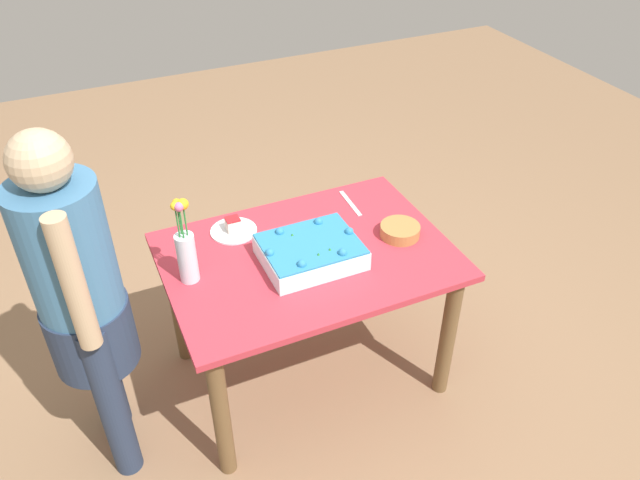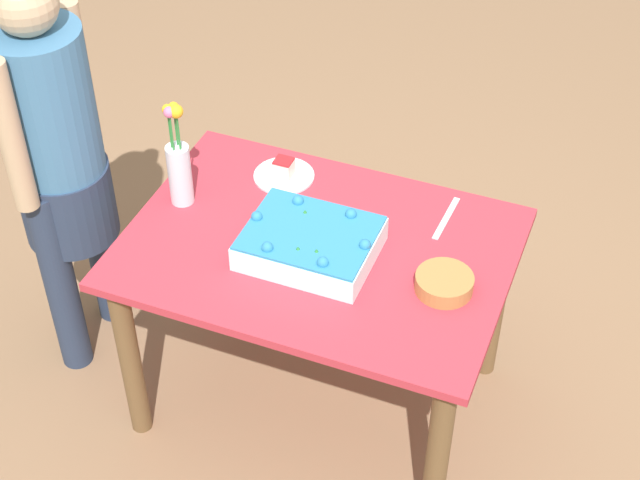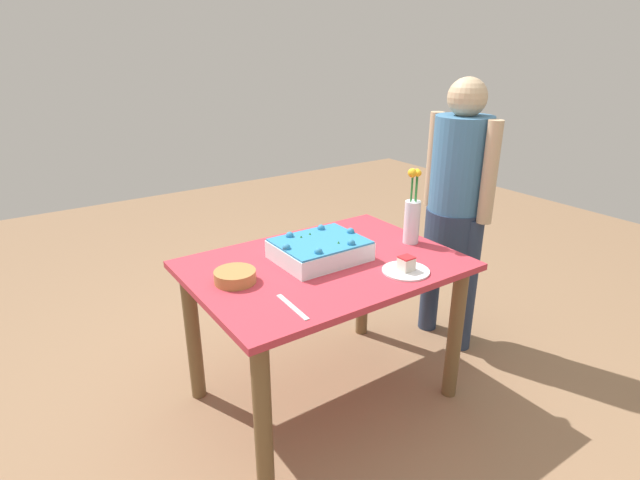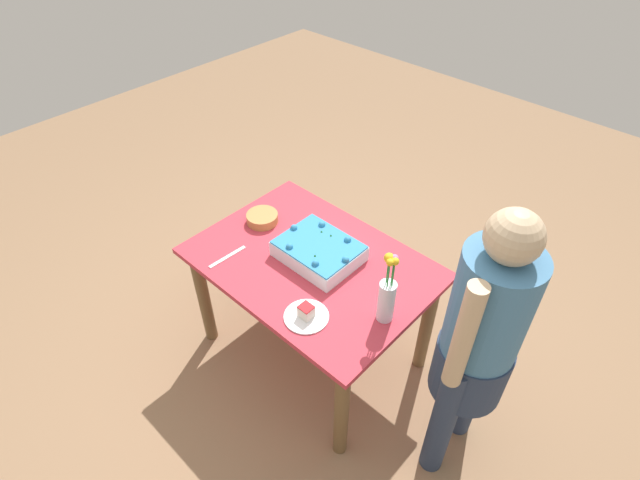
{
  "view_description": "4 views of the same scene",
  "coord_description": "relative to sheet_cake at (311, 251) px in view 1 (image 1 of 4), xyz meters",
  "views": [
    {
      "loc": [
        -0.8,
        -1.9,
        2.32
      ],
      "look_at": [
        0.03,
        -0.06,
        0.82
      ],
      "focal_mm": 35.0,
      "sensor_mm": 36.0,
      "label": 1
    },
    {
      "loc": [
        0.84,
        -2.1,
        2.74
      ],
      "look_at": [
        0.02,
        -0.04,
        0.79
      ],
      "focal_mm": 55.0,
      "sensor_mm": 36.0,
      "label": 2
    },
    {
      "loc": [
        1.17,
        1.68,
        1.64
      ],
      "look_at": [
        0.02,
        -0.01,
        0.83
      ],
      "focal_mm": 28.0,
      "sensor_mm": 36.0,
      "label": 3
    },
    {
      "loc": [
        -1.27,
        1.3,
        2.46
      ],
      "look_at": [
        0.02,
        -0.09,
        0.8
      ],
      "focal_mm": 28.0,
      "sensor_mm": 36.0,
      "label": 4
    }
  ],
  "objects": [
    {
      "name": "fruit_bowl",
      "position": [
        0.42,
        0.0,
        -0.02
      ],
      "size": [
        0.17,
        0.17,
        0.05
      ],
      "primitive_type": "cylinder",
      "color": "#B37D42",
      "rests_on": "dining_table"
    },
    {
      "name": "flower_vase",
      "position": [
        -0.48,
        0.09,
        0.1
      ],
      "size": [
        0.08,
        0.08,
        0.38
      ],
      "color": "silver",
      "rests_on": "dining_table"
    },
    {
      "name": "person_standing",
      "position": [
        -0.89,
        0.01,
        0.08
      ],
      "size": [
        0.31,
        0.45,
        1.49
      ],
      "color": "#28354F",
      "rests_on": "ground_plane"
    },
    {
      "name": "ground_plane",
      "position": [
        0.01,
        0.05,
        -0.77
      ],
      "size": [
        8.0,
        8.0,
        0.0
      ],
      "primitive_type": "plane",
      "color": "#8E6C4D"
    },
    {
      "name": "dining_table",
      "position": [
        0.01,
        0.05,
        -0.17
      ],
      "size": [
        1.19,
        0.85,
        0.72
      ],
      "color": "#BD3341",
      "rests_on": "ground_plane"
    },
    {
      "name": "cake_knife",
      "position": [
        0.34,
        0.32,
        -0.04
      ],
      "size": [
        0.03,
        0.22,
        0.0
      ],
      "primitive_type": "cube",
      "rotation": [
        0.0,
        0.0,
        1.53
      ],
      "color": "silver",
      "rests_on": "dining_table"
    },
    {
      "name": "serving_plate_with_slice",
      "position": [
        -0.23,
        0.33,
        -0.03
      ],
      "size": [
        0.2,
        0.2,
        0.07
      ],
      "color": "white",
      "rests_on": "dining_table"
    },
    {
      "name": "sheet_cake",
      "position": [
        0.0,
        0.0,
        0.0
      ],
      "size": [
        0.39,
        0.31,
        0.11
      ],
      "color": "white",
      "rests_on": "dining_table"
    }
  ]
}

